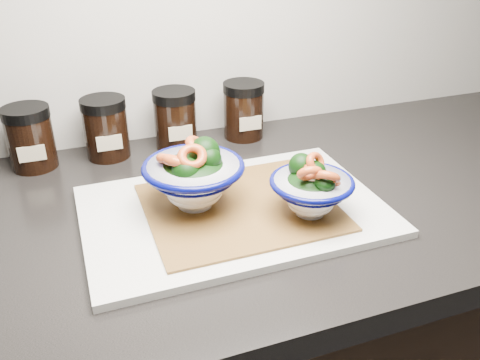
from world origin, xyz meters
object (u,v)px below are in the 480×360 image
object	(u,v)px
spice_jar_d	(244,110)
cutting_board	(234,211)
spice_jar_c	(175,119)
spice_jar_b	(106,128)
bowl_left	(194,176)
spice_jar_a	(30,138)
bowl_right	(311,189)

from	to	relation	value
spice_jar_d	cutting_board	bearing A→B (deg)	-113.31
spice_jar_d	spice_jar_c	bearing A→B (deg)	180.00
cutting_board	spice_jar_c	size ratio (longest dim) A/B	3.98
spice_jar_d	spice_jar_b	bearing A→B (deg)	180.00
bowl_left	spice_jar_d	distance (m)	0.31
spice_jar_a	spice_jar_c	bearing A→B (deg)	0.00
spice_jar_c	bowl_left	bearing A→B (deg)	-97.27
bowl_right	spice_jar_b	world-z (taller)	bowl_right
spice_jar_b	bowl_left	bearing A→B (deg)	-68.85
bowl_right	spice_jar_b	distance (m)	0.42
cutting_board	spice_jar_c	xyz separation A→B (m)	(-0.02, 0.28, 0.05)
cutting_board	spice_jar_a	world-z (taller)	spice_jar_a
spice_jar_b	spice_jar_a	bearing A→B (deg)	180.00
bowl_left	spice_jar_b	bearing A→B (deg)	111.15
bowl_right	cutting_board	bearing A→B (deg)	149.65
spice_jar_b	spice_jar_d	xyz separation A→B (m)	(0.27, 0.00, 0.00)
cutting_board	bowl_right	xyz separation A→B (m)	(0.10, -0.06, 0.05)
spice_jar_b	cutting_board	bearing A→B (deg)	-61.28
bowl_left	spice_jar_d	xyz separation A→B (m)	(0.17, 0.25, -0.01)
cutting_board	spice_jar_b	size ratio (longest dim) A/B	3.98
bowl_left	spice_jar_d	world-z (taller)	bowl_left
bowl_right	spice_jar_c	size ratio (longest dim) A/B	1.09
cutting_board	bowl_left	distance (m)	0.08
bowl_right	spice_jar_d	world-z (taller)	bowl_right
cutting_board	bowl_left	bearing A→B (deg)	157.06
bowl_right	spice_jar_a	bearing A→B (deg)	138.74
spice_jar_c	spice_jar_d	distance (m)	0.14
spice_jar_a	bowl_right	bearing A→B (deg)	-41.26
spice_jar_d	bowl_left	bearing A→B (deg)	-124.16
cutting_board	spice_jar_b	world-z (taller)	spice_jar_b
cutting_board	spice_jar_d	size ratio (longest dim) A/B	3.98
spice_jar_a	spice_jar_b	distance (m)	0.13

